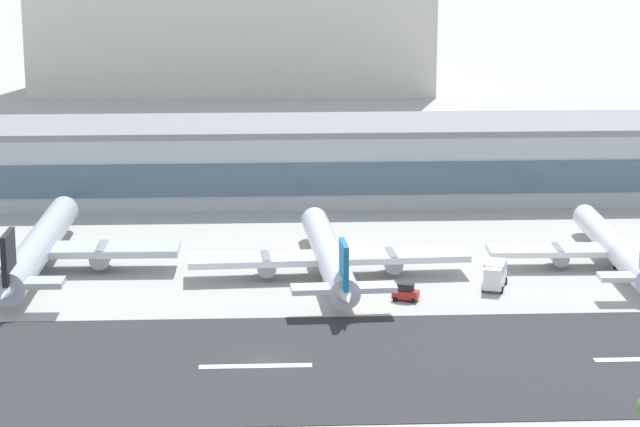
{
  "coord_description": "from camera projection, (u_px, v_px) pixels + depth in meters",
  "views": [
    {
      "loc": [
        -0.69,
        -131.17,
        47.6
      ],
      "look_at": [
        7.84,
        39.06,
        6.85
      ],
      "focal_mm": 72.43,
      "sensor_mm": 36.0,
      "label": 1
    }
  ],
  "objects": [
    {
      "name": "ground_plane",
      "position": [
        265.0,
        361.0,
        138.52
      ],
      "size": [
        1400.0,
        1400.0,
        0.0
      ],
      "primitive_type": "plane",
      "color": "#B2AFA8"
    },
    {
      "name": "service_box_truck_2",
      "position": [
        495.0,
        275.0,
        164.41
      ],
      "size": [
        4.11,
        6.45,
        3.25
      ],
      "rotation": [
        0.0,
        0.0,
        4.4
      ],
      "color": "white",
      "rests_on": "ground_plane"
    },
    {
      "name": "airliner_black_tail_gate_0",
      "position": [
        37.0,
        249.0,
        171.19
      ],
      "size": [
        37.66,
        47.46,
        9.9
      ],
      "rotation": [
        0.0,
        0.0,
        1.55
      ],
      "color": "silver",
      "rests_on": "ground_plane"
    },
    {
      "name": "terminal_building",
      "position": [
        302.0,
        160.0,
        215.0
      ],
      "size": [
        183.89,
        21.63,
        12.64
      ],
      "color": "#B7BABC",
      "rests_on": "ground_plane"
    },
    {
      "name": "airliner_blue_tail_gate_1",
      "position": [
        329.0,
        257.0,
        168.6
      ],
      "size": [
        37.21,
        42.8,
        8.93
      ],
      "rotation": [
        0.0,
        0.0,
        1.62
      ],
      "color": "silver",
      "rests_on": "ground_plane"
    },
    {
      "name": "airliner_navy_tail_gate_2",
      "position": [
        616.0,
        249.0,
        173.16
      ],
      "size": [
        34.42,
        39.74,
        8.29
      ],
      "rotation": [
        0.0,
        0.0,
        1.55
      ],
      "color": "white",
      "rests_on": "ground_plane"
    },
    {
      "name": "runway_centreline_dash_4",
      "position": [
        256.0,
        366.0,
        136.67
      ],
      "size": [
        12.0,
        1.2,
        0.01
      ],
      "primitive_type": "cube",
      "color": "white",
      "rests_on": "runway_strip"
    },
    {
      "name": "service_baggage_tug_1",
      "position": [
        406.0,
        292.0,
        159.33
      ],
      "size": [
        3.55,
        2.73,
        2.2
      ],
      "rotation": [
        0.0,
        0.0,
        2.8
      ],
      "color": "#B2231E",
      "rests_on": "ground_plane"
    },
    {
      "name": "runway_strip",
      "position": [
        266.0,
        366.0,
        136.73
      ],
      "size": [
        800.0,
        32.76,
        0.08
      ],
      "primitive_type": "cube",
      "color": "#2D2D30",
      "rests_on": "ground_plane"
    }
  ]
}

